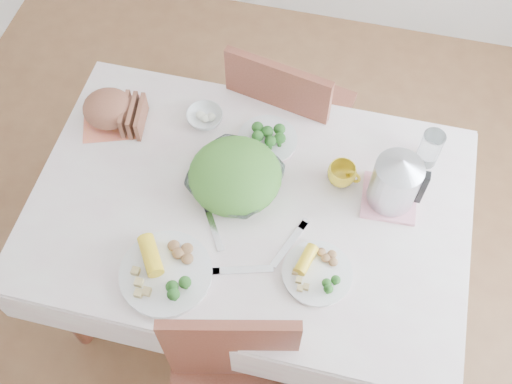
% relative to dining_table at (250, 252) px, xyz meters
% --- Properties ---
extents(floor, '(3.60, 3.60, 0.00)m').
position_rel_dining_table_xyz_m(floor, '(0.00, 0.00, -0.38)').
color(floor, brown).
rests_on(floor, ground).
extents(dining_table, '(1.40, 0.90, 0.75)m').
position_rel_dining_table_xyz_m(dining_table, '(0.00, 0.00, 0.00)').
color(dining_table, brown).
rests_on(dining_table, floor).
extents(tablecloth, '(1.50, 1.00, 0.01)m').
position_rel_dining_table_xyz_m(tablecloth, '(0.00, 0.00, 0.38)').
color(tablecloth, silver).
rests_on(tablecloth, dining_table).
extents(chair_far, '(0.52, 0.52, 0.97)m').
position_rel_dining_table_xyz_m(chair_far, '(0.04, 0.65, 0.09)').
color(chair_far, brown).
rests_on(chair_far, floor).
extents(salad_bowl, '(0.39, 0.39, 0.07)m').
position_rel_dining_table_xyz_m(salad_bowl, '(-0.06, 0.06, 0.42)').
color(salad_bowl, white).
rests_on(salad_bowl, tablecloth).
extents(dinner_plate_left, '(0.36, 0.36, 0.02)m').
position_rel_dining_table_xyz_m(dinner_plate_left, '(-0.20, -0.32, 0.40)').
color(dinner_plate_left, white).
rests_on(dinner_plate_left, tablecloth).
extents(dinner_plate_right, '(0.32, 0.32, 0.02)m').
position_rel_dining_table_xyz_m(dinner_plate_right, '(0.27, -0.20, 0.40)').
color(dinner_plate_right, white).
rests_on(dinner_plate_right, tablecloth).
extents(broccoli_plate, '(0.24, 0.24, 0.02)m').
position_rel_dining_table_xyz_m(broccoli_plate, '(0.00, 0.27, 0.40)').
color(broccoli_plate, beige).
rests_on(broccoli_plate, tablecloth).
extents(napkin, '(0.27, 0.27, 0.00)m').
position_rel_dining_table_xyz_m(napkin, '(-0.59, 0.24, 0.39)').
color(napkin, '#EE7556').
rests_on(napkin, tablecloth).
extents(bread_loaf, '(0.23, 0.22, 0.11)m').
position_rel_dining_table_xyz_m(bread_loaf, '(-0.59, 0.24, 0.45)').
color(bread_loaf, brown).
rests_on(bread_loaf, napkin).
extents(fruit_bowl, '(0.18, 0.18, 0.04)m').
position_rel_dining_table_xyz_m(fruit_bowl, '(-0.25, 0.31, 0.41)').
color(fruit_bowl, white).
rests_on(fruit_bowl, tablecloth).
extents(yellow_mug, '(0.13, 0.13, 0.08)m').
position_rel_dining_table_xyz_m(yellow_mug, '(0.29, 0.17, 0.43)').
color(yellow_mug, yellow).
rests_on(yellow_mug, tablecloth).
extents(glass_tumbler, '(0.08, 0.08, 0.15)m').
position_rel_dining_table_xyz_m(glass_tumbler, '(0.57, 0.32, 0.45)').
color(glass_tumbler, white).
rests_on(glass_tumbler, tablecloth).
extents(pink_tray, '(0.19, 0.19, 0.01)m').
position_rel_dining_table_xyz_m(pink_tray, '(0.47, 0.13, 0.40)').
color(pink_tray, pink).
rests_on(pink_tray, tablecloth).
extents(electric_kettle, '(0.20, 0.20, 0.22)m').
position_rel_dining_table_xyz_m(electric_kettle, '(0.47, 0.13, 0.51)').
color(electric_kettle, '#B2B5BA').
rests_on(electric_kettle, pink_tray).
extents(fork_left, '(0.11, 0.17, 0.00)m').
position_rel_dining_table_xyz_m(fork_left, '(-0.09, -0.12, 0.39)').
color(fork_left, silver).
rests_on(fork_left, tablecloth).
extents(fork_right, '(0.09, 0.19, 0.00)m').
position_rel_dining_table_xyz_m(fork_right, '(0.17, -0.12, 0.39)').
color(fork_right, silver).
rests_on(fork_right, tablecloth).
extents(knife, '(0.20, 0.08, 0.00)m').
position_rel_dining_table_xyz_m(knife, '(0.04, -0.24, 0.39)').
color(knife, silver).
rests_on(knife, tablecloth).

